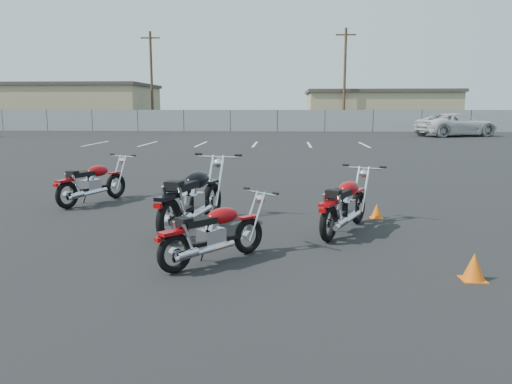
# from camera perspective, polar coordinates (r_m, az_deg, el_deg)

# --- Properties ---
(ground) EXTENTS (120.00, 120.00, 0.00)m
(ground) POSITION_cam_1_polar(r_m,az_deg,el_deg) (7.88, -1.71, -5.39)
(ground) COLOR black
(ground) RESTS_ON ground
(motorcycle_front_red) EXTENTS (1.22, 1.95, 0.98)m
(motorcycle_front_red) POSITION_cam_1_polar(r_m,az_deg,el_deg) (11.24, -18.19, 1.02)
(motorcycle_front_red) COLOR black
(motorcycle_front_red) RESTS_ON ground
(motorcycle_second_black) EXTENTS (1.14, 2.42, 1.19)m
(motorcycle_second_black) POSITION_cam_1_polar(r_m,az_deg,el_deg) (8.40, -7.27, -0.72)
(motorcycle_second_black) COLOR black
(motorcycle_second_black) RESTS_ON ground
(motorcycle_third_red) EXTENTS (1.49, 1.55, 0.89)m
(motorcycle_third_red) POSITION_cam_1_polar(r_m,az_deg,el_deg) (6.63, -4.85, -4.72)
(motorcycle_third_red) COLOR black
(motorcycle_third_red) RESTS_ON ground
(motorcycle_rear_red) EXTENTS (1.29, 2.01, 1.02)m
(motorcycle_rear_red) POSITION_cam_1_polar(r_m,az_deg,el_deg) (8.34, 10.15, -1.43)
(motorcycle_rear_red) COLOR black
(motorcycle_rear_red) RESTS_ON ground
(training_cone_near) EXTENTS (0.23, 0.23, 0.28)m
(training_cone_near) POSITION_cam_1_polar(r_m,az_deg,el_deg) (9.57, 13.63, -2.11)
(training_cone_near) COLOR #E75D0C
(training_cone_near) RESTS_ON ground
(training_cone_far) EXTENTS (0.28, 0.28, 0.34)m
(training_cone_far) POSITION_cam_1_polar(r_m,az_deg,el_deg) (6.56, 23.63, -7.82)
(training_cone_far) COLOR #E75D0C
(training_cone_far) RESTS_ON ground
(chainlink_fence) EXTENTS (80.06, 0.06, 1.80)m
(chainlink_fence) POSITION_cam_1_polar(r_m,az_deg,el_deg) (42.60, 2.45, 8.15)
(chainlink_fence) COLOR gray
(chainlink_fence) RESTS_ON ground
(tan_building_west) EXTENTS (18.40, 10.40, 4.30)m
(tan_building_west) POSITION_cam_1_polar(r_m,az_deg,el_deg) (54.52, -21.52, 9.15)
(tan_building_west) COLOR tan
(tan_building_west) RESTS_ON ground
(tan_building_east) EXTENTS (14.40, 9.40, 3.70)m
(tan_building_east) POSITION_cam_1_polar(r_m,az_deg,el_deg) (52.42, 13.77, 9.22)
(tan_building_east) COLOR tan
(tan_building_east) RESTS_ON ground
(utility_pole_b) EXTENTS (1.80, 0.24, 9.00)m
(utility_pole_b) POSITION_cam_1_polar(r_m,az_deg,el_deg) (49.31, -11.85, 12.57)
(utility_pole_b) COLOR #3F2C1D
(utility_pole_b) RESTS_ON ground
(utility_pole_c) EXTENTS (1.80, 0.24, 9.00)m
(utility_pole_c) POSITION_cam_1_polar(r_m,az_deg,el_deg) (46.96, 10.10, 12.78)
(utility_pole_c) COLOR #3F2C1D
(utility_pole_c) RESTS_ON ground
(parking_line_stripes) EXTENTS (15.12, 4.00, 0.01)m
(parking_line_stripes) POSITION_cam_1_polar(r_m,az_deg,el_deg) (27.84, -3.24, 5.47)
(parking_line_stripes) COLOR silver
(parking_line_stripes) RESTS_ON ground
(white_van) EXTENTS (4.86, 7.18, 2.53)m
(white_van) POSITION_cam_1_polar(r_m,az_deg,el_deg) (38.13, 21.96, 7.83)
(white_van) COLOR silver
(white_van) RESTS_ON ground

